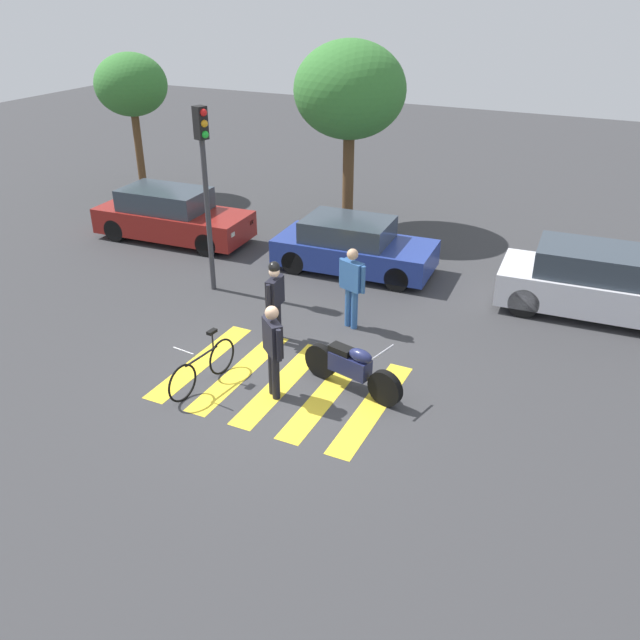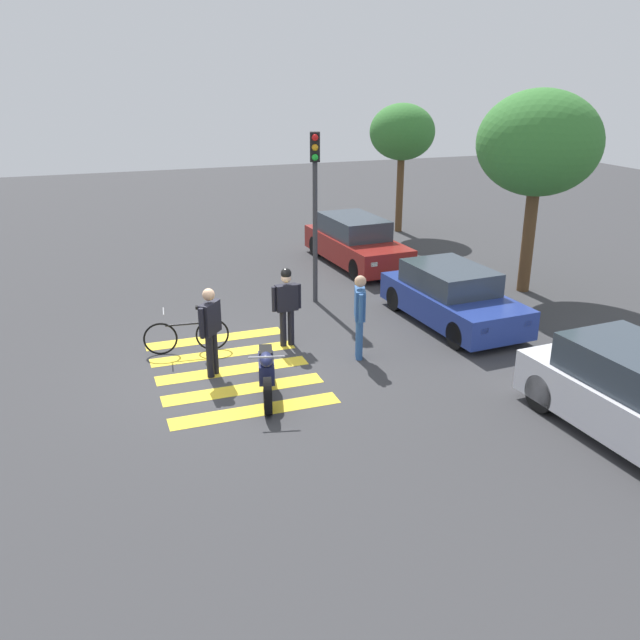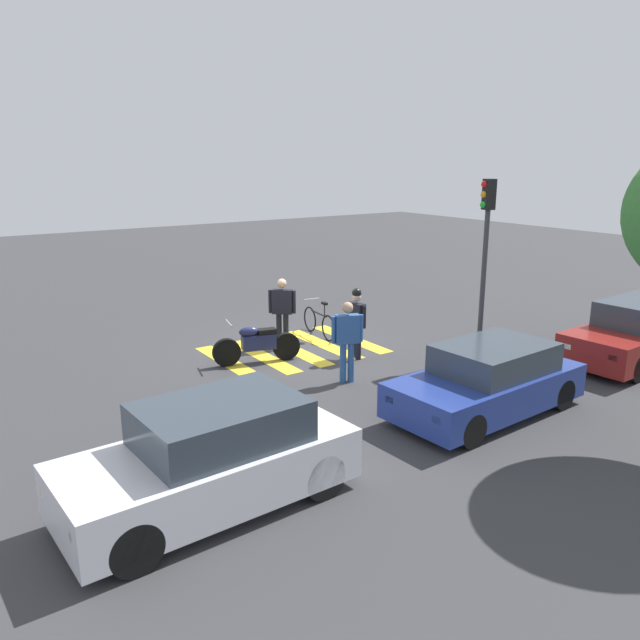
% 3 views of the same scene
% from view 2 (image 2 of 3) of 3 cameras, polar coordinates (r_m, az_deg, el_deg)
% --- Properties ---
extents(ground_plane, '(60.00, 60.00, 0.00)m').
position_cam_2_polar(ground_plane, '(13.48, -7.43, -4.29)').
color(ground_plane, '#38383A').
extents(police_motorcycle, '(2.09, 0.78, 1.05)m').
position_cam_2_polar(police_motorcycle, '(12.26, -4.60, -4.39)').
color(police_motorcycle, black).
rests_on(police_motorcycle, ground_plane).
extents(leaning_bicycle, '(0.46, 1.78, 1.01)m').
position_cam_2_polar(leaning_bicycle, '(14.36, -11.30, -1.27)').
color(leaning_bicycle, black).
rests_on(leaning_bicycle, ground_plane).
extents(officer_on_foot, '(0.23, 0.66, 1.74)m').
position_cam_2_polar(officer_on_foot, '(14.25, -2.87, 1.57)').
color(officer_on_foot, black).
rests_on(officer_on_foot, ground_plane).
extents(officer_by_motorcycle, '(0.56, 0.49, 1.79)m').
position_cam_2_polar(officer_by_motorcycle, '(12.94, -9.34, -0.51)').
color(officer_by_motorcycle, black).
rests_on(officer_by_motorcycle, ground_plane).
extents(pedestrian_bystander, '(0.67, 0.36, 1.79)m').
position_cam_2_polar(pedestrian_bystander, '(13.59, 3.41, 0.77)').
color(pedestrian_bystander, '#2D5999').
rests_on(pedestrian_bystander, ground_plane).
extents(crosswalk_stripes, '(4.05, 3.05, 0.01)m').
position_cam_2_polar(crosswalk_stripes, '(13.48, -7.43, -4.28)').
color(crosswalk_stripes, yellow).
rests_on(crosswalk_stripes, ground_plane).
extents(car_maroon_wagon, '(4.49, 1.91, 1.46)m').
position_cam_2_polar(car_maroon_wagon, '(20.62, 3.07, 6.63)').
color(car_maroon_wagon, black).
rests_on(car_maroon_wagon, ground_plane).
extents(car_blue_hatchback, '(4.07, 1.95, 1.35)m').
position_cam_2_polar(car_blue_hatchback, '(15.98, 11.20, 1.94)').
color(car_blue_hatchback, black).
rests_on(car_blue_hatchback, ground_plane).
extents(car_white_van, '(4.16, 1.98, 1.51)m').
position_cam_2_polar(car_white_van, '(11.87, 25.67, -6.03)').
color(car_white_van, black).
rests_on(car_white_van, ground_plane).
extents(traffic_light_pole, '(0.35, 0.30, 4.26)m').
position_cam_2_polar(traffic_light_pole, '(16.65, -0.43, 10.96)').
color(traffic_light_pole, '#38383D').
rests_on(traffic_light_pole, ground_plane).
extents(street_tree_near, '(2.33, 2.33, 4.59)m').
position_cam_2_polar(street_tree_near, '(24.86, 7.03, 15.58)').
color(street_tree_near, brown).
rests_on(street_tree_near, ground_plane).
extents(street_tree_mid, '(3.13, 3.13, 5.25)m').
position_cam_2_polar(street_tree_mid, '(18.30, 18.18, 14.09)').
color(street_tree_mid, brown).
rests_on(street_tree_mid, ground_plane).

